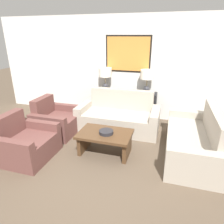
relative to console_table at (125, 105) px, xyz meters
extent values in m
plane|color=brown|center=(0.00, -2.28, -0.38)|extent=(20.00, 20.00, 0.00)
cube|color=silver|center=(0.00, 0.27, 0.94)|extent=(7.60, 0.10, 2.65)
cube|color=black|center=(0.00, 0.21, 1.32)|extent=(1.18, 0.01, 0.92)
cube|color=orange|center=(0.00, 0.21, 1.32)|extent=(1.10, 0.02, 0.84)
cube|color=black|center=(0.00, 0.00, 0.00)|extent=(1.64, 0.38, 0.76)
cylinder|color=#333338|center=(-0.55, 0.00, 0.39)|extent=(0.14, 0.14, 0.02)
sphere|color=#333338|center=(-0.55, 0.00, 0.49)|extent=(0.16, 0.16, 0.16)
cylinder|color=#8C7A51|center=(-0.55, 0.00, 0.66)|extent=(0.02, 0.02, 0.18)
cylinder|color=white|center=(-0.55, 0.00, 0.86)|extent=(0.35, 0.35, 0.23)
cylinder|color=#333338|center=(0.55, 0.00, 0.39)|extent=(0.14, 0.14, 0.02)
sphere|color=#333338|center=(0.55, 0.00, 0.49)|extent=(0.16, 0.16, 0.16)
cylinder|color=#8C7A51|center=(0.55, 0.00, 0.66)|extent=(0.02, 0.02, 0.18)
cylinder|color=white|center=(0.55, 0.00, 0.86)|extent=(0.35, 0.35, 0.23)
cube|color=#ADA393|center=(0.00, -0.81, -0.17)|extent=(1.55, 0.70, 0.43)
cube|color=#ADA393|center=(0.00, -0.37, 0.08)|extent=(1.55, 0.18, 0.91)
cube|color=#ADA393|center=(-0.87, -0.72, -0.09)|extent=(0.18, 0.88, 0.58)
cube|color=#ADA393|center=(0.87, -0.72, -0.09)|extent=(0.18, 0.88, 0.58)
cube|color=#ADA393|center=(1.51, -1.40, -0.17)|extent=(0.70, 1.55, 0.43)
cube|color=#ADA393|center=(1.96, -1.40, 0.08)|extent=(0.18, 1.55, 0.91)
cube|color=#ADA393|center=(1.60, -0.53, -0.09)|extent=(0.88, 0.18, 0.58)
cube|color=#ADA393|center=(1.60, -2.26, -0.09)|extent=(0.88, 0.18, 0.58)
cube|color=#4C331E|center=(0.03, -1.81, 0.03)|extent=(1.00, 0.66, 0.05)
cube|color=#4C331E|center=(-0.41, -1.81, -0.19)|extent=(0.07, 0.53, 0.38)
cube|color=#4C331E|center=(0.47, -1.81, -0.19)|extent=(0.07, 0.53, 0.38)
cylinder|color=#232328|center=(0.06, -1.83, 0.08)|extent=(0.27, 0.27, 0.06)
cube|color=brown|center=(-1.22, -1.27, -0.18)|extent=(0.70, 0.67, 0.40)
cube|color=brown|center=(-1.66, -1.27, 0.03)|extent=(0.18, 0.67, 0.82)
cube|color=brown|center=(-1.31, -1.68, -0.10)|extent=(0.88, 0.14, 0.56)
cube|color=brown|center=(-1.31, -0.87, -0.10)|extent=(0.88, 0.14, 0.56)
cube|color=brown|center=(-1.22, -2.34, -0.18)|extent=(0.70, 0.67, 0.40)
cube|color=brown|center=(-1.66, -2.34, 0.03)|extent=(0.18, 0.67, 0.82)
cube|color=brown|center=(-1.31, -2.74, -0.10)|extent=(0.88, 0.14, 0.56)
cube|color=brown|center=(-1.31, -1.94, -0.10)|extent=(0.88, 0.14, 0.56)
camera|label=1|loc=(1.11, -4.99, 1.76)|focal=32.00mm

